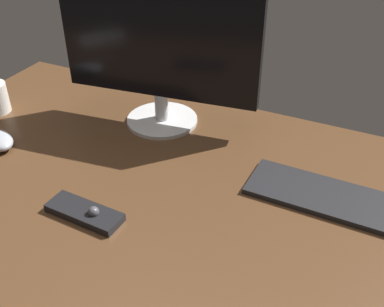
{
  "coord_description": "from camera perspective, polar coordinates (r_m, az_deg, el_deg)",
  "views": [
    {
      "loc": [
        42.72,
        -71.9,
        66.93
      ],
      "look_at": [
        5.71,
        5.84,
        8.0
      ],
      "focal_mm": 43.73,
      "sensor_mm": 36.0,
      "label": 1
    }
  ],
  "objects": [
    {
      "name": "desk",
      "position": [
        1.06,
        -4.14,
        -3.97
      ],
      "size": [
        140.0,
        84.0,
        2.0
      ],
      "primitive_type": "cube",
      "color": "#4C301C",
      "rests_on": "ground"
    },
    {
      "name": "media_remote",
      "position": [
        0.99,
        -12.91,
        -7.04
      ],
      "size": [
        16.77,
        6.63,
        3.27
      ],
      "rotation": [
        0.0,
        0.0,
        -0.05
      ],
      "color": "black",
      "rests_on": "desk"
    },
    {
      "name": "monitor",
      "position": [
        1.19,
        -4.02,
        12.63
      ],
      "size": [
        51.51,
        19.19,
        37.63
      ],
      "rotation": [
        0.0,
        0.0,
        0.12
      ],
      "color": "silver",
      "rests_on": "desk"
    },
    {
      "name": "keyboard",
      "position": [
        1.05,
        17.14,
        -5.38
      ],
      "size": [
        38.13,
        13.63,
        1.25
      ],
      "primitive_type": "cube",
      "rotation": [
        0.0,
        0.0,
        -0.02
      ],
      "color": "black",
      "rests_on": "desk"
    }
  ]
}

